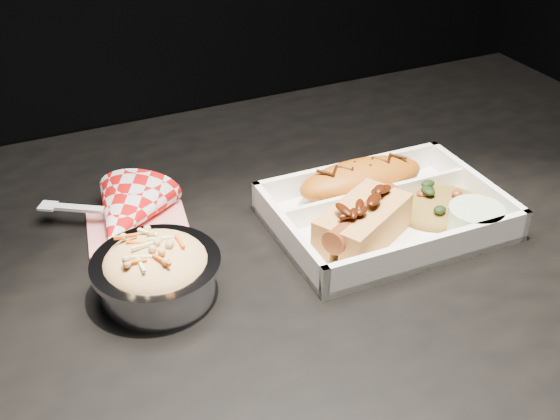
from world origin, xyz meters
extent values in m
cube|color=black|center=(0.00, 0.00, 0.73)|extent=(1.20, 0.80, 0.03)
cylinder|color=black|center=(0.55, 0.35, 0.36)|extent=(0.05, 0.05, 0.72)
cube|color=white|center=(0.11, 0.01, 0.75)|extent=(0.25, 0.19, 0.01)
cube|color=white|center=(0.12, 0.10, 0.77)|extent=(0.25, 0.01, 0.04)
cube|color=white|center=(0.11, -0.07, 0.77)|extent=(0.25, 0.01, 0.04)
cube|color=white|center=(-0.01, 0.02, 0.77)|extent=(0.01, 0.18, 0.04)
cube|color=white|center=(0.24, 0.01, 0.77)|extent=(0.01, 0.18, 0.04)
cube|color=white|center=(0.11, 0.04, 0.77)|extent=(0.23, 0.01, 0.03)
ellipsoid|color=#AC5911|center=(0.12, 0.07, 0.78)|extent=(0.16, 0.07, 0.04)
cube|color=#D09147|center=(0.08, -0.03, 0.78)|extent=(0.11, 0.07, 0.04)
cube|color=#D09147|center=(0.06, 0.00, 0.78)|extent=(0.11, 0.07, 0.04)
cylinder|color=brown|center=(0.07, -0.01, 0.79)|extent=(0.12, 0.08, 0.03)
ellipsoid|color=olive|center=(0.18, 0.00, 0.77)|extent=(0.11, 0.09, 0.03)
cylinder|color=#B1CE9C|center=(0.19, -0.05, 0.77)|extent=(0.06, 0.06, 0.03)
cylinder|color=silver|center=(-0.15, 0.00, 0.77)|extent=(0.11, 0.11, 0.04)
cylinder|color=silver|center=(-0.15, 0.00, 0.79)|extent=(0.12, 0.12, 0.01)
ellipsoid|color=#C9C48E|center=(-0.15, 0.00, 0.79)|extent=(0.10, 0.10, 0.04)
cube|color=red|center=(-0.14, 0.12, 0.75)|extent=(0.12, 0.11, 0.00)
cone|color=red|center=(-0.15, 0.13, 0.77)|extent=(0.14, 0.15, 0.10)
cube|color=white|center=(-0.20, 0.16, 0.77)|extent=(0.06, 0.04, 0.00)
cube|color=white|center=(-0.23, 0.18, 0.77)|extent=(0.02, 0.02, 0.00)
camera|label=1|loc=(-0.27, -0.53, 1.19)|focal=45.00mm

